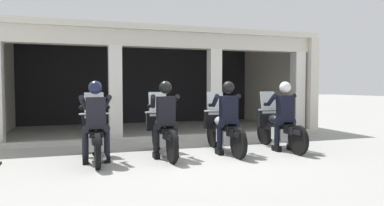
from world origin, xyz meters
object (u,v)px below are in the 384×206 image
police_officer_center_left (165,113)px  police_officer_far_left (96,114)px  motorcycle_far_left (95,135)px  motorcycle_center_left (162,132)px  motorcycle_far_right (278,128)px  motorcycle_center_right (223,130)px  police_officer_far_right (284,110)px  police_officer_center_right (228,111)px

police_officer_center_left → police_officer_far_left: bearing=179.8°
motorcycle_far_left → motorcycle_center_left: bearing=2.9°
motorcycle_far_left → motorcycle_far_right: bearing=0.6°
motorcycle_far_right → police_officer_far_left: bearing=178.1°
motorcycle_center_left → motorcycle_center_right: size_ratio=1.00×
police_officer_far_right → police_officer_center_right: bearing=172.7°
motorcycle_center_right → police_officer_far_left: bearing=-173.7°
police_officer_center_right → motorcycle_far_right: police_officer_center_right is taller
motorcycle_center_right → police_officer_far_right: (1.39, -0.33, 0.44)m
police_officer_center_left → motorcycle_far_right: 2.82m
police_officer_center_left → motorcycle_far_right: police_officer_center_left is taller
motorcycle_center_left → police_officer_far_right: (2.77, -0.36, 0.44)m
police_officer_far_left → motorcycle_center_left: size_ratio=0.78×
police_officer_far_right → police_officer_center_left: bearing=173.0°
police_officer_center_left → motorcycle_center_right: police_officer_center_left is taller
police_officer_center_right → police_officer_center_left: bearing=178.9°
motorcycle_center_left → motorcycle_far_right: same height
police_officer_far_left → police_officer_center_right: same height
motorcycle_far_left → police_officer_center_left: 1.47m
motorcycle_center_right → police_officer_far_right: size_ratio=1.29×
police_officer_far_left → police_officer_center_right: size_ratio=1.00×
motorcycle_far_left → police_officer_far_left: (-0.00, -0.28, 0.44)m
motorcycle_center_left → motorcycle_center_right: 1.39m
police_officer_far_left → police_officer_center_left: bearing=2.9°
police_officer_center_left → police_officer_far_right: 2.78m
motorcycle_center_right → motorcycle_far_right: 1.39m
motorcycle_far_right → police_officer_center_left: bearing=178.9°
motorcycle_far_left → police_officer_center_right: size_ratio=1.29×
police_officer_far_left → police_officer_center_right: bearing=1.3°
motorcycle_center_right → police_officer_far_right: bearing=-13.2°
motorcycle_center_right → police_officer_far_right: police_officer_far_right is taller
motorcycle_far_left → police_officer_center_left: (1.39, -0.24, 0.44)m
motorcycle_far_right → police_officer_far_right: 0.52m
motorcycle_center_right → motorcycle_far_right: same height
police_officer_center_left → motorcycle_far_right: (2.78, 0.21, -0.44)m
police_officer_far_left → motorcycle_far_right: size_ratio=0.78×
police_officer_far_left → motorcycle_center_left: police_officer_far_left is taller
motorcycle_far_left → motorcycle_center_right: (2.78, 0.02, 0.00)m
police_officer_center_right → motorcycle_center_left: bearing=167.4°
police_officer_center_left → police_officer_center_right: size_ratio=1.00×
police_officer_far_left → motorcycle_far_right: 4.19m
police_officer_center_right → motorcycle_center_right: bearing=89.8°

